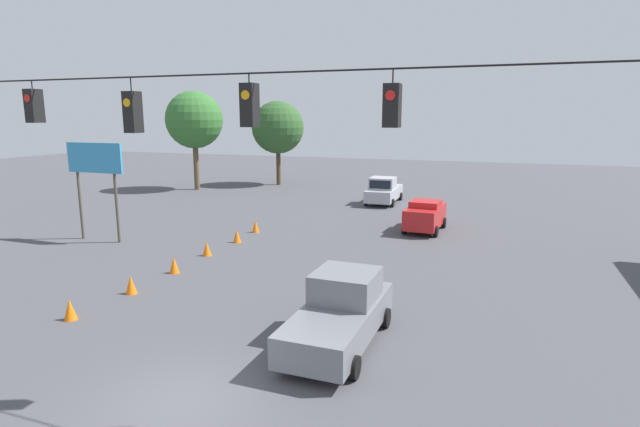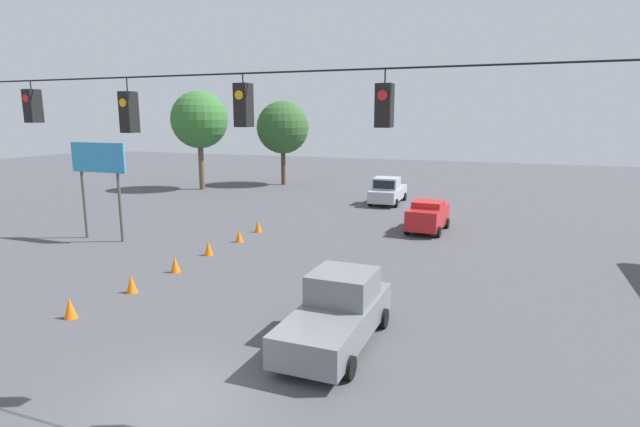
{
  "view_description": "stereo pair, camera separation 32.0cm",
  "coord_description": "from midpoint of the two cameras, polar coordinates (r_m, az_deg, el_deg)",
  "views": [
    {
      "loc": [
        -6.94,
        9.17,
        6.82
      ],
      "look_at": [
        -0.08,
        -9.65,
        2.9
      ],
      "focal_mm": 28.0,
      "sensor_mm": 36.0,
      "label": 1
    },
    {
      "loc": [
        -7.24,
        9.06,
        6.82
      ],
      "look_at": [
        -0.08,
        -9.65,
        2.9
      ],
      "focal_mm": 28.0,
      "sensor_mm": 36.0,
      "label": 2
    }
  ],
  "objects": [
    {
      "name": "traffic_cone_second",
      "position": [
        21.02,
        -21.21,
        -7.6
      ],
      "size": [
        0.43,
        0.43,
        0.73
      ],
      "primitive_type": "cone",
      "color": "orange",
      "rests_on": "ground_plane"
    },
    {
      "name": "traffic_cone_fifth",
      "position": [
        27.77,
        -9.8,
        -2.55
      ],
      "size": [
        0.43,
        0.43,
        0.73
      ],
      "primitive_type": "cone",
      "color": "orange",
      "rests_on": "ground_plane"
    },
    {
      "name": "traffic_cone_fourth",
      "position": [
        25.47,
        -13.17,
        -3.92
      ],
      "size": [
        0.43,
        0.43,
        0.73
      ],
      "primitive_type": "cone",
      "color": "orange",
      "rests_on": "ground_plane"
    },
    {
      "name": "pickup_truck_silver_withflow_deep",
      "position": [
        39.95,
        7.06,
        2.57
      ],
      "size": [
        2.32,
        5.34,
        2.12
      ],
      "color": "#A8AAB2",
      "rests_on": "ground_plane"
    },
    {
      "name": "pickup_truck_grey_crossing_near",
      "position": [
        15.42,
        1.77,
        -11.21
      ],
      "size": [
        2.34,
        5.44,
        2.12
      ],
      "color": "slate",
      "rests_on": "ground_plane"
    },
    {
      "name": "sedan_red_oncoming_deep",
      "position": [
        30.63,
        11.63,
        -0.18
      ],
      "size": [
        2.25,
        4.14,
        1.85
      ],
      "color": "red",
      "rests_on": "ground_plane"
    },
    {
      "name": "overhead_signal_span",
      "position": [
        12.37,
        -15.19,
        3.77
      ],
      "size": [
        20.83,
        0.38,
        8.22
      ],
      "color": "#939399",
      "rests_on": "ground_plane"
    },
    {
      "name": "tree_horizon_left",
      "position": [
        50.38,
        -5.02,
        9.75
      ],
      "size": [
        5.18,
        5.18,
        8.31
      ],
      "color": "#4C3823",
      "rests_on": "ground_plane"
    },
    {
      "name": "traffic_cone_nearest",
      "position": [
        19.3,
        -27.1,
        -9.75
      ],
      "size": [
        0.43,
        0.43,
        0.73
      ],
      "primitive_type": "cone",
      "color": "orange",
      "rests_on": "ground_plane"
    },
    {
      "name": "ground_plane",
      "position": [
        13.41,
        -16.31,
        -20.0
      ],
      "size": [
        140.0,
        140.0,
        0.0
      ],
      "primitive_type": "plane",
      "color": "#47474C"
    },
    {
      "name": "traffic_cone_third",
      "position": [
        23.08,
        -16.72,
        -5.67
      ],
      "size": [
        0.43,
        0.43,
        0.73
      ],
      "primitive_type": "cone",
      "color": "orange",
      "rests_on": "ground_plane"
    },
    {
      "name": "tree_horizon_right",
      "position": [
        48.25,
        -14.38,
        10.3
      ],
      "size": [
        5.25,
        5.25,
        9.12
      ],
      "color": "brown",
      "rests_on": "ground_plane"
    },
    {
      "name": "traffic_cone_farthest",
      "position": [
        30.01,
        -7.69,
        -1.46
      ],
      "size": [
        0.43,
        0.43,
        0.73
      ],
      "primitive_type": "cone",
      "color": "orange",
      "rests_on": "ground_plane"
    },
    {
      "name": "roadside_billboard",
      "position": [
        29.91,
        -24.58,
        4.7
      ],
      "size": [
        3.64,
        0.16,
        5.42
      ],
      "color": "#4C473D",
      "rests_on": "ground_plane"
    }
  ]
}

